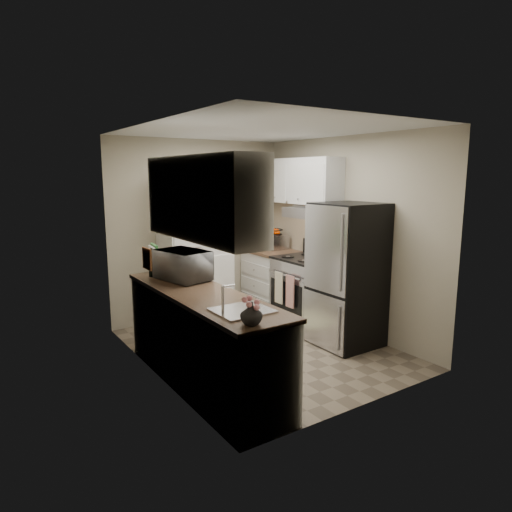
{
  "coord_description": "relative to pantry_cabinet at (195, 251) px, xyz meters",
  "views": [
    {
      "loc": [
        -2.88,
        -4.2,
        2.03
      ],
      "look_at": [
        0.01,
        0.15,
        1.09
      ],
      "focal_mm": 32.0,
      "sensor_mm": 36.0,
      "label": 1
    }
  ],
  "objects": [
    {
      "name": "refrigerator",
      "position": [
        1.14,
        -1.73,
        -0.15
      ],
      "size": [
        0.7,
        0.72,
        1.7
      ],
      "primitive_type": "cube",
      "color": "#B7B7BC",
      "rests_on": "ground"
    },
    {
      "name": "ground",
      "position": [
        0.2,
        -1.32,
        -1.0
      ],
      "size": [
        3.2,
        3.2,
        0.0
      ],
      "primitive_type": "plane",
      "color": "#7A6B56",
      "rests_on": "ground"
    },
    {
      "name": "room_shell",
      "position": [
        0.18,
        -1.32,
        0.63
      ],
      "size": [
        2.64,
        3.24,
        2.52
      ],
      "color": "#B3A790",
      "rests_on": "ground"
    },
    {
      "name": "cutting_board",
      "position": [
        -0.8,
        -0.63,
        0.08
      ],
      "size": [
        0.05,
        0.26,
        0.32
      ],
      "primitive_type": "cube",
      "rotation": [
        0.0,
        0.0,
        -0.12
      ],
      "color": "#39853C",
      "rests_on": "countertop_left"
    },
    {
      "name": "kitchen_mat",
      "position": [
        0.17,
        -0.75,
        -0.99
      ],
      "size": [
        0.51,
        0.8,
        0.01
      ],
      "primitive_type": "cube",
      "rotation": [
        0.0,
        0.0,
        0.02
      ],
      "color": "beige",
      "rests_on": "ground"
    },
    {
      "name": "microwave",
      "position": [
        -0.71,
        -1.16,
        0.08
      ],
      "size": [
        0.51,
        0.65,
        0.32
      ],
      "primitive_type": "imported",
      "rotation": [
        0.0,
        0.0,
        1.8
      ],
      "color": "#BBBBC0",
      "rests_on": "countertop_left"
    },
    {
      "name": "wine_bottle",
      "position": [
        -0.93,
        -0.83,
        0.06
      ],
      "size": [
        0.07,
        0.07,
        0.29
      ],
      "primitive_type": "cylinder",
      "color": "black",
      "rests_on": "countertop_left"
    },
    {
      "name": "countertop_left",
      "position": [
        -0.79,
        -1.75,
        -0.1
      ],
      "size": [
        0.63,
        2.33,
        0.04
      ],
      "primitive_type": "cube",
      "color": "brown",
      "rests_on": "base_cabinet_left"
    },
    {
      "name": "countertop_right",
      "position": [
        1.19,
        -0.12,
        -0.1
      ],
      "size": [
        0.63,
        0.83,
        0.04
      ],
      "primitive_type": "cube",
      "color": "brown",
      "rests_on": "base_cabinet_right"
    },
    {
      "name": "electric_range",
      "position": [
        1.17,
        -0.93,
        -0.52
      ],
      "size": [
        0.71,
        0.78,
        1.13
      ],
      "color": "#B7B7BC",
      "rests_on": "ground"
    },
    {
      "name": "toaster_oven",
      "position": [
        1.29,
        -0.03,
        0.03
      ],
      "size": [
        0.31,
        0.39,
        0.22
      ],
      "primitive_type": "cube",
      "rotation": [
        0.0,
        0.0,
        -0.02
      ],
      "color": "#A5A5AA",
      "rests_on": "countertop_right"
    },
    {
      "name": "fruit_basket",
      "position": [
        1.27,
        -0.05,
        0.2
      ],
      "size": [
        0.33,
        0.33,
        0.12
      ],
      "primitive_type": null,
      "rotation": [
        0.0,
        0.0,
        -0.17
      ],
      "color": "#FF4700",
      "rests_on": "toaster_oven"
    },
    {
      "name": "flower_vase",
      "position": [
        -0.91,
        -2.79,
        0.01
      ],
      "size": [
        0.22,
        0.22,
        0.18
      ],
      "primitive_type": "imported",
      "rotation": [
        0.0,
        0.0,
        0.35
      ],
      "color": "silver",
      "rests_on": "countertop_left"
    },
    {
      "name": "pantry_cabinet",
      "position": [
        0.0,
        0.0,
        0.0
      ],
      "size": [
        0.9,
        0.55,
        2.0
      ],
      "primitive_type": "cube",
      "color": "silver",
      "rests_on": "ground"
    },
    {
      "name": "base_cabinet_right",
      "position": [
        1.19,
        -0.12,
        -0.56
      ],
      "size": [
        0.6,
        0.8,
        0.88
      ],
      "primitive_type": "cube",
      "color": "silver",
      "rests_on": "ground"
    },
    {
      "name": "base_cabinet_left",
      "position": [
        -0.79,
        -1.75,
        -0.56
      ],
      "size": [
        0.6,
        2.3,
        0.88
      ],
      "primitive_type": "cube",
      "color": "silver",
      "rests_on": "ground"
    }
  ]
}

